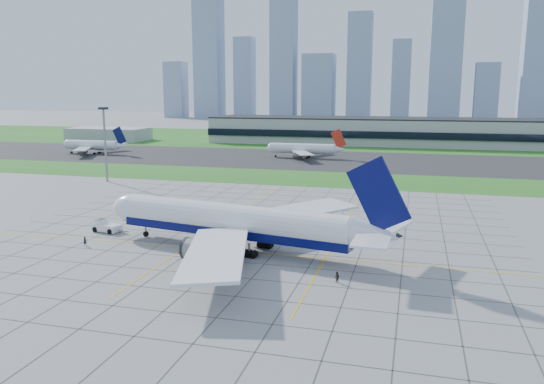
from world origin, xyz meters
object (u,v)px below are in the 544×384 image
(crew_near, at_px, (85,241))
(distant_jet_0, at_px, (93,145))
(airliner, at_px, (235,222))
(distant_jet_1, at_px, (304,149))
(light_mast, at_px, (105,135))
(pushback_tug, at_px, (106,226))
(crew_far, at_px, (337,277))

(crew_near, height_order, distant_jet_0, distant_jet_0)
(airliner, bearing_deg, distant_jet_1, 107.05)
(light_mast, relative_size, airliner, 0.40)
(crew_near, bearing_deg, distant_jet_1, 28.31)
(crew_near, bearing_deg, pushback_tug, 44.48)
(light_mast, distance_m, pushback_tug, 72.62)
(distant_jet_0, bearing_deg, light_mast, -53.67)
(light_mast, distance_m, distant_jet_1, 99.88)
(crew_near, xyz_separation_m, crew_far, (52.14, -7.89, -0.02))
(airliner, height_order, distant_jet_0, airliner)
(crew_far, height_order, distant_jet_0, distant_jet_0)
(pushback_tug, height_order, crew_near, pushback_tug)
(distant_jet_1, bearing_deg, crew_far, -76.37)
(crew_near, distance_m, distant_jet_1, 155.98)
(airliner, xyz_separation_m, pushback_tug, (-32.36, 5.43, -4.31))
(distant_jet_0, relative_size, distant_jet_1, 1.00)
(airliner, distance_m, crew_near, 30.96)
(crew_near, xyz_separation_m, distant_jet_0, (-93.78, 144.53, 3.54))
(distant_jet_0, height_order, distant_jet_1, same)
(crew_near, bearing_deg, crew_far, -65.67)
(light_mast, bearing_deg, distant_jet_1, 58.09)
(distant_jet_1, bearing_deg, distant_jet_0, -174.14)
(light_mast, distance_m, crew_near, 83.04)
(airliner, height_order, distant_jet_1, airliner)
(airliner, xyz_separation_m, distant_jet_0, (-123.90, 138.98, -0.99))
(light_mast, height_order, distant_jet_1, light_mast)
(distant_jet_1, bearing_deg, light_mast, -121.91)
(airliner, bearing_deg, distant_jet_0, 142.08)
(pushback_tug, height_order, distant_jet_0, distant_jet_0)
(airliner, relative_size, crew_far, 34.08)
(pushback_tug, xyz_separation_m, distant_jet_0, (-91.54, 133.56, 3.32))
(pushback_tug, relative_size, distant_jet_1, 0.22)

